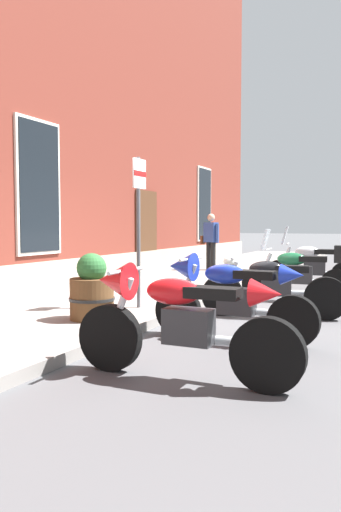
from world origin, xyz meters
The scene contains 10 objects.
ground_plane centered at (0.00, 0.00, 0.00)m, with size 140.00×140.00×0.00m, color #4C4C4F.
sidewalk centered at (0.00, 1.59, 0.07)m, with size 31.84×3.18×0.13m, color gray.
motorcycle_red_sport centered at (-3.39, -1.17, 0.57)m, with size 0.62×2.18×1.06m.
motorcycle_blue_sport centered at (-1.70, -1.10, 0.57)m, with size 0.62×2.08×1.06m.
motorcycle_black_naked centered at (-0.03, -1.26, 0.47)m, with size 0.68×2.16×0.93m.
motorcycle_green_touring centered at (1.75, -1.42, 0.55)m, with size 0.62×2.03×1.32m.
motorcycle_silver_touring centered at (3.34, -1.43, 0.57)m, with size 0.70×2.02×1.38m.
pedestrian_blue_top centered at (5.64, 1.81, 1.01)m, with size 0.37×0.63×1.57m.
parking_sign centered at (-0.76, 0.61, 1.62)m, with size 0.36×0.07×2.29m.
barrel_planter centered at (-1.86, 0.74, 0.51)m, with size 0.62×0.62×0.89m.
Camera 1 is at (-7.42, -3.00, 1.41)m, focal length 34.85 mm.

